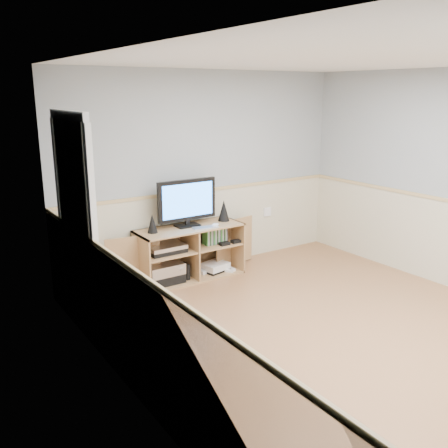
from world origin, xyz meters
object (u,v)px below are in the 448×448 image
(media_cabinet, at_px, (188,251))
(game_consoles, at_px, (214,267))
(keyboard, at_px, (205,227))
(monitor, at_px, (187,201))

(media_cabinet, relative_size, game_consoles, 4.47)
(keyboard, bearing_deg, game_consoles, 42.69)
(media_cabinet, xyz_separation_m, keyboard, (0.14, -0.20, 0.32))
(media_cabinet, relative_size, keyboard, 6.68)
(monitor, relative_size, game_consoles, 1.67)
(monitor, bearing_deg, media_cabinet, 90.00)
(media_cabinet, distance_m, game_consoles, 0.43)
(media_cabinet, bearing_deg, keyboard, -54.25)
(keyboard, relative_size, game_consoles, 0.67)
(monitor, distance_m, keyboard, 0.38)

